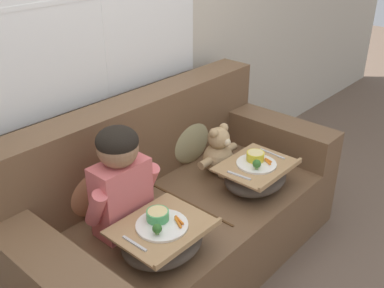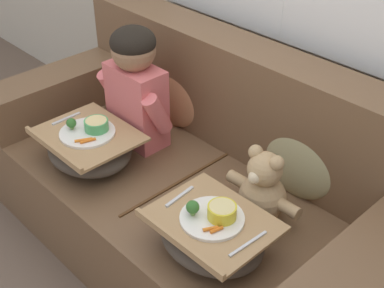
{
  "view_description": "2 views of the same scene",
  "coord_description": "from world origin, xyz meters",
  "px_view_note": "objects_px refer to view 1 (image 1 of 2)",
  "views": [
    {
      "loc": [
        -1.5,
        -1.42,
        1.84
      ],
      "look_at": [
        0.06,
        -0.02,
        0.76
      ],
      "focal_mm": 42.0,
      "sensor_mm": 36.0,
      "label": 1
    },
    {
      "loc": [
        1.32,
        -1.23,
        1.83
      ],
      "look_at": [
        0.05,
        -0.02,
        0.64
      ],
      "focal_mm": 50.0,
      "sensor_mm": 36.0,
      "label": 2
    }
  ],
  "objects_px": {
    "child_figure": "(120,176)",
    "throw_pillow_behind_child": "(91,181)",
    "couch": "(172,210)",
    "lap_tray_child": "(162,238)",
    "throw_pillow_behind_teddy": "(188,134)",
    "teddy_bear": "(219,153)",
    "lap_tray_teddy": "(256,175)"
  },
  "relations": [
    {
      "from": "child_figure",
      "to": "throw_pillow_behind_child",
      "type": "bearing_deg",
      "value": 90.0
    },
    {
      "from": "couch",
      "to": "lap_tray_child",
      "type": "bearing_deg",
      "value": -141.1
    },
    {
      "from": "child_figure",
      "to": "throw_pillow_behind_teddy",
      "type": "bearing_deg",
      "value": 18.14
    },
    {
      "from": "couch",
      "to": "lap_tray_child",
      "type": "distance_m",
      "value": 0.51
    },
    {
      "from": "couch",
      "to": "teddy_bear",
      "type": "height_order",
      "value": "couch"
    },
    {
      "from": "throw_pillow_behind_teddy",
      "to": "lap_tray_teddy",
      "type": "bearing_deg",
      "value": -89.97
    },
    {
      "from": "throw_pillow_behind_child",
      "to": "teddy_bear",
      "type": "xyz_separation_m",
      "value": [
        0.75,
        -0.25,
        -0.05
      ]
    },
    {
      "from": "throw_pillow_behind_teddy",
      "to": "teddy_bear",
      "type": "relative_size",
      "value": 1.17
    },
    {
      "from": "couch",
      "to": "throw_pillow_behind_teddy",
      "type": "relative_size",
      "value": 5.0
    },
    {
      "from": "throw_pillow_behind_child",
      "to": "lap_tray_child",
      "type": "bearing_deg",
      "value": -89.99
    },
    {
      "from": "child_figure",
      "to": "lap_tray_teddy",
      "type": "distance_m",
      "value": 0.83
    },
    {
      "from": "throw_pillow_behind_teddy",
      "to": "teddy_bear",
      "type": "height_order",
      "value": "throw_pillow_behind_teddy"
    },
    {
      "from": "couch",
      "to": "throw_pillow_behind_teddy",
      "type": "height_order",
      "value": "couch"
    },
    {
      "from": "teddy_bear",
      "to": "lap_tray_teddy",
      "type": "bearing_deg",
      "value": -89.96
    },
    {
      "from": "teddy_bear",
      "to": "lap_tray_teddy",
      "type": "relative_size",
      "value": 0.78
    },
    {
      "from": "couch",
      "to": "teddy_bear",
      "type": "bearing_deg",
      "value": -4.97
    },
    {
      "from": "couch",
      "to": "lap_tray_teddy",
      "type": "bearing_deg",
      "value": -38.91
    },
    {
      "from": "lap_tray_child",
      "to": "couch",
      "type": "bearing_deg",
      "value": 38.9
    },
    {
      "from": "throw_pillow_behind_child",
      "to": "lap_tray_child",
      "type": "distance_m",
      "value": 0.53
    },
    {
      "from": "lap_tray_teddy",
      "to": "child_figure",
      "type": "bearing_deg",
      "value": 159.96
    },
    {
      "from": "throw_pillow_behind_child",
      "to": "teddy_bear",
      "type": "distance_m",
      "value": 0.79
    },
    {
      "from": "throw_pillow_behind_child",
      "to": "child_figure",
      "type": "xyz_separation_m",
      "value": [
        -0.0,
        -0.25,
        0.13
      ]
    },
    {
      "from": "throw_pillow_behind_teddy",
      "to": "child_figure",
      "type": "bearing_deg",
      "value": -161.86
    },
    {
      "from": "lap_tray_child",
      "to": "lap_tray_teddy",
      "type": "distance_m",
      "value": 0.75
    },
    {
      "from": "teddy_bear",
      "to": "lap_tray_teddy",
      "type": "distance_m",
      "value": 0.27
    },
    {
      "from": "throw_pillow_behind_child",
      "to": "lap_tray_child",
      "type": "height_order",
      "value": "throw_pillow_behind_child"
    },
    {
      "from": "lap_tray_teddy",
      "to": "couch",
      "type": "bearing_deg",
      "value": 141.09
    },
    {
      "from": "lap_tray_teddy",
      "to": "throw_pillow_behind_teddy",
      "type": "bearing_deg",
      "value": 90.03
    },
    {
      "from": "throw_pillow_behind_teddy",
      "to": "lap_tray_teddy",
      "type": "distance_m",
      "value": 0.53
    },
    {
      "from": "teddy_bear",
      "to": "lap_tray_child",
      "type": "xyz_separation_m",
      "value": [
        -0.75,
        -0.27,
        -0.05
      ]
    },
    {
      "from": "child_figure",
      "to": "couch",
      "type": "bearing_deg",
      "value": 4.47
    },
    {
      "from": "lap_tray_child",
      "to": "lap_tray_teddy",
      "type": "xyz_separation_m",
      "value": [
        0.75,
        -0.0,
        0.0
      ]
    }
  ]
}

